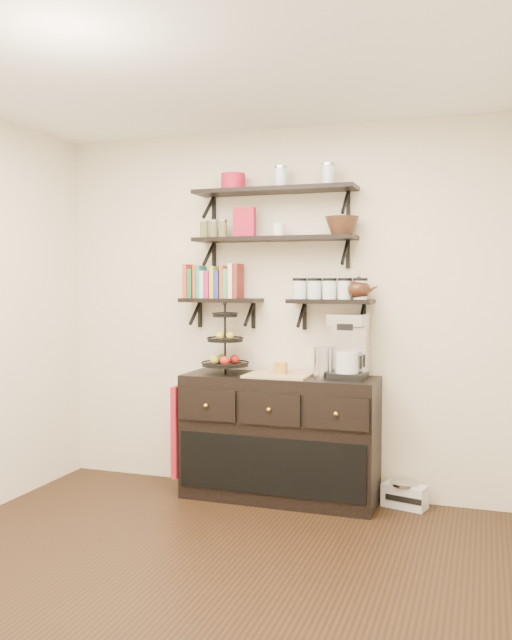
# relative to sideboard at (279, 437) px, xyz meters

# --- Properties ---
(floor) EXTENTS (3.50, 3.50, 0.00)m
(floor) POSITION_rel_sideboard_xyz_m (-0.07, -1.51, -0.45)
(floor) COLOR black
(floor) RESTS_ON ground
(ceiling) EXTENTS (3.50, 3.50, 0.02)m
(ceiling) POSITION_rel_sideboard_xyz_m (-0.07, -1.51, 2.25)
(ceiling) COLOR white
(ceiling) RESTS_ON back_wall
(back_wall) EXTENTS (3.50, 0.02, 2.70)m
(back_wall) POSITION_rel_sideboard_xyz_m (-0.07, 0.24, 0.90)
(back_wall) COLOR beige
(back_wall) RESTS_ON ground
(shelf_top) EXTENTS (1.20, 0.27, 0.23)m
(shelf_top) POSITION_rel_sideboard_xyz_m (-0.07, 0.10, 1.78)
(shelf_top) COLOR black
(shelf_top) RESTS_ON back_wall
(shelf_mid) EXTENTS (1.20, 0.27, 0.23)m
(shelf_mid) POSITION_rel_sideboard_xyz_m (-0.07, 0.10, 1.43)
(shelf_mid) COLOR black
(shelf_mid) RESTS_ON back_wall
(shelf_low_left) EXTENTS (0.60, 0.25, 0.23)m
(shelf_low_left) POSITION_rel_sideboard_xyz_m (-0.49, 0.12, 0.98)
(shelf_low_left) COLOR black
(shelf_low_left) RESTS_ON back_wall
(shelf_low_right) EXTENTS (0.60, 0.25, 0.23)m
(shelf_low_right) POSITION_rel_sideboard_xyz_m (0.35, 0.12, 0.98)
(shelf_low_right) COLOR black
(shelf_low_right) RESTS_ON back_wall
(cookbooks) EXTENTS (0.43, 0.15, 0.26)m
(cookbooks) POSITION_rel_sideboard_xyz_m (-0.55, 0.12, 1.11)
(cookbooks) COLOR #C53A2C
(cookbooks) RESTS_ON shelf_low_left
(glass_canisters) EXTENTS (0.54, 0.10, 0.13)m
(glass_canisters) POSITION_rel_sideboard_xyz_m (0.34, 0.12, 1.06)
(glass_canisters) COLOR silver
(glass_canisters) RESTS_ON shelf_low_right
(sideboard) EXTENTS (1.40, 0.50, 0.92)m
(sideboard) POSITION_rel_sideboard_xyz_m (0.00, 0.00, 0.00)
(sideboard) COLOR black
(sideboard) RESTS_ON floor
(fruit_stand) EXTENTS (0.34, 0.34, 0.50)m
(fruit_stand) POSITION_rel_sideboard_xyz_m (-0.42, 0.00, 0.62)
(fruit_stand) COLOR black
(fruit_stand) RESTS_ON sideboard
(candle) EXTENTS (0.08, 0.08, 0.08)m
(candle) POSITION_rel_sideboard_xyz_m (0.01, 0.00, 0.50)
(candle) COLOR #AA7527
(candle) RESTS_ON sideboard
(coffee_maker) EXTENTS (0.26, 0.25, 0.45)m
(coffee_maker) POSITION_rel_sideboard_xyz_m (0.49, 0.03, 0.66)
(coffee_maker) COLOR black
(coffee_maker) RESTS_ON sideboard
(thermal_carafe) EXTENTS (0.11, 0.11, 0.22)m
(thermal_carafe) POSITION_rel_sideboard_xyz_m (0.31, -0.02, 0.56)
(thermal_carafe) COLOR silver
(thermal_carafe) RESTS_ON sideboard
(apron) EXTENTS (0.04, 0.29, 0.67)m
(apron) POSITION_rel_sideboard_xyz_m (-0.73, -0.10, 0.03)
(apron) COLOR #B0131A
(apron) RESTS_ON sideboard
(radio) EXTENTS (0.33, 0.24, 0.18)m
(radio) POSITION_rel_sideboard_xyz_m (0.88, 0.11, -0.36)
(radio) COLOR silver
(radio) RESTS_ON floor
(recipe_box) EXTENTS (0.16, 0.07, 0.22)m
(recipe_box) POSITION_rel_sideboard_xyz_m (-0.30, 0.10, 1.56)
(recipe_box) COLOR #A7132C
(recipe_box) RESTS_ON shelf_mid
(walnut_bowl) EXTENTS (0.24, 0.24, 0.13)m
(walnut_bowl) POSITION_rel_sideboard_xyz_m (0.43, 0.10, 1.51)
(walnut_bowl) COLOR black
(walnut_bowl) RESTS_ON shelf_mid
(ramekins) EXTENTS (0.09, 0.09, 0.10)m
(ramekins) POSITION_rel_sideboard_xyz_m (-0.04, 0.10, 1.50)
(ramekins) COLOR white
(ramekins) RESTS_ON shelf_mid
(teapot) EXTENTS (0.22, 0.16, 0.16)m
(teapot) POSITION_rel_sideboard_xyz_m (0.55, 0.12, 1.08)
(teapot) COLOR #391C11
(teapot) RESTS_ON shelf_low_right
(red_pot) EXTENTS (0.18, 0.18, 0.12)m
(red_pot) POSITION_rel_sideboard_xyz_m (-0.39, 0.10, 1.86)
(red_pot) COLOR #A7132C
(red_pot) RESTS_ON shelf_top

